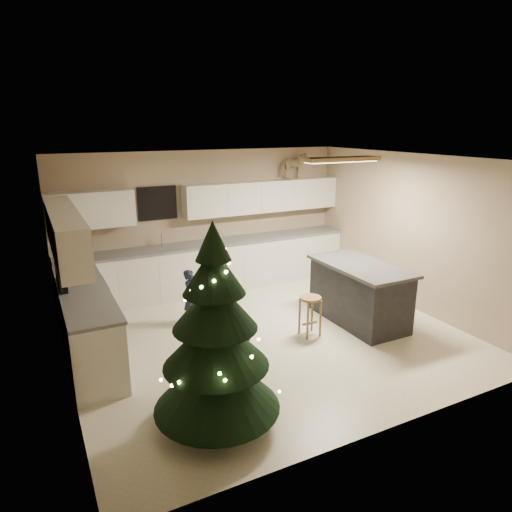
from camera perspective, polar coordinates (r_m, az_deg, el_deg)
name	(u,v)px	position (r m, az deg, el deg)	size (l,w,h in m)	color
ground_plane	(266,335)	(6.95, 1.32, -9.87)	(5.50, 5.50, 0.00)	beige
room_shell	(269,221)	(6.39, 1.60, 4.42)	(5.52, 5.02, 2.61)	tan
cabinetry	(173,266)	(7.78, -10.35, -1.23)	(5.50, 3.20, 2.00)	silver
island	(359,293)	(7.43, 12.76, -4.51)	(0.90, 1.70, 0.95)	black
bar_stool	(310,306)	(6.83, 6.81, -6.28)	(0.32, 0.32, 0.61)	olive
christmas_tree	(216,346)	(4.71, -5.06, -11.09)	(1.37, 1.32, 2.19)	#3F2816
toddler	(191,297)	(7.23, -8.12, -5.11)	(0.33, 0.21, 0.89)	#19223A
rocking_horse	(294,165)	(9.21, 4.79, 11.21)	(0.62, 0.36, 0.51)	olive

